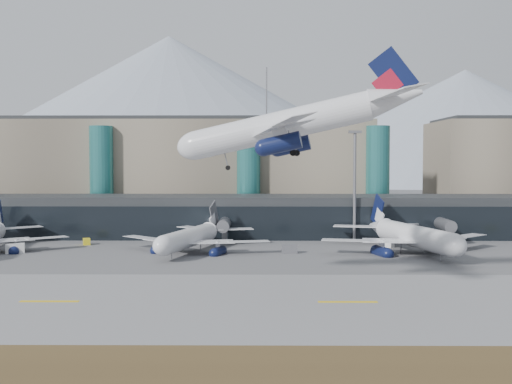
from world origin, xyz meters
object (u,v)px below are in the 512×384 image
(lightmast_mid, at_px, (355,179))
(hero_jet, at_px, (305,114))
(veh_c, at_px, (289,249))
(veh_g, at_px, (389,244))
(jet_parked_right, at_px, (406,228))
(veh_a, at_px, (15,248))
(jet_parked_mid, at_px, (194,231))
(veh_b, at_px, (87,242))

(lightmast_mid, height_order, hero_jet, hero_jet)
(veh_c, relative_size, veh_g, 1.44)
(hero_jet, height_order, jet_parked_right, hero_jet)
(veh_a, bearing_deg, jet_parked_mid, -12.17)
(lightmast_mid, xyz_separation_m, veh_g, (6.00, -9.94, -13.79))
(jet_parked_mid, bearing_deg, hero_jet, -137.69)
(jet_parked_mid, distance_m, veh_b, 26.95)
(lightmast_mid, distance_m, veh_a, 75.18)
(lightmast_mid, height_order, veh_c, lightmast_mid)
(veh_b, bearing_deg, lightmast_mid, -102.34)
(lightmast_mid, bearing_deg, veh_b, -174.07)
(veh_a, bearing_deg, jet_parked_right, -15.24)
(veh_a, relative_size, veh_g, 1.67)
(jet_parked_mid, bearing_deg, jet_parked_right, -74.19)
(veh_a, xyz_separation_m, veh_c, (55.63, 0.42, -0.15))
(jet_parked_right, distance_m, veh_a, 80.07)
(veh_a, distance_m, veh_b, 16.91)
(lightmast_mid, relative_size, veh_c, 8.17)
(jet_parked_right, distance_m, veh_b, 69.67)
(jet_parked_mid, bearing_deg, lightmast_mid, -50.17)
(jet_parked_right, relative_size, veh_c, 12.57)
(hero_jet, xyz_separation_m, veh_b, (-45.15, 50.03, -24.80))
(hero_jet, height_order, veh_b, hero_jet)
(lightmast_mid, xyz_separation_m, veh_b, (-60.45, -6.28, -13.72))
(lightmast_mid, height_order, veh_b, lightmast_mid)
(lightmast_mid, bearing_deg, jet_parked_right, -61.84)
(lightmast_mid, distance_m, jet_parked_right, 20.34)
(veh_b, bearing_deg, veh_a, 121.07)
(jet_parked_right, relative_size, veh_a, 10.85)
(hero_jet, relative_size, veh_b, 15.33)
(veh_a, bearing_deg, lightmast_mid, -2.65)
(jet_parked_right, bearing_deg, jet_parked_mid, 74.49)
(hero_jet, height_order, veh_a, hero_jet)
(veh_c, bearing_deg, veh_g, 20.47)
(jet_parked_right, bearing_deg, lightmast_mid, 12.81)
(jet_parked_mid, bearing_deg, veh_b, 85.40)
(lightmast_mid, distance_m, veh_g, 18.02)
(veh_b, height_order, veh_g, veh_b)
(veh_c, bearing_deg, lightmast_mid, 48.37)
(veh_a, height_order, veh_g, veh_a)
(hero_jet, bearing_deg, veh_c, 99.95)
(jet_parked_right, bearing_deg, veh_a, 77.02)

